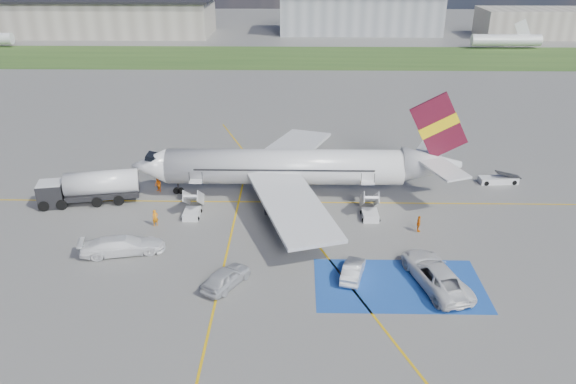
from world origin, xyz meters
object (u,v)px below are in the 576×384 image
gpu_cart (109,189)px  airliner (298,167)px  fuel_tanker (90,190)px  car_silver_a (226,277)px  van_white_b (122,243)px  van_white_a (436,271)px  belt_loader (498,180)px  car_silver_b (353,270)px

gpu_cart → airliner: bearing=-22.5°
airliner → gpu_cart: size_ratio=14.02×
fuel_tanker → car_silver_a: bearing=-55.5°
fuel_tanker → gpu_cart: (1.39, 1.81, -0.65)m
gpu_cart → van_white_b: size_ratio=0.46×
gpu_cart → van_white_a: van_white_a is taller
airliner → van_white_a: bearing=-57.1°
car_silver_a → belt_loader: bearing=-112.6°
fuel_tanker → car_silver_b: bearing=-39.7°
belt_loader → car_silver_b: size_ratio=1.12×
airliner → van_white_b: bearing=-140.4°
gpu_cart → car_silver_b: bearing=-56.3°
gpu_cart → car_silver_a: bearing=-73.5°
van_white_a → van_white_b: (-27.50, 4.49, -0.14)m
gpu_cart → car_silver_a: 23.45m
gpu_cart → belt_loader: 45.22m
airliner → van_white_b: airliner is taller
belt_loader → car_silver_a: bearing=-147.9°
fuel_tanker → car_silver_b: size_ratio=2.45×
gpu_cart → car_silver_b: (25.97, -16.25, -0.12)m
car_silver_a → van_white_a: 17.41m
airliner → car_silver_b: airliner is taller
gpu_cart → car_silver_b: 30.64m
airliner → van_white_a: airliner is taller
fuel_tanker → van_white_a: size_ratio=1.62×
car_silver_b → van_white_a: bearing=-172.4°
airliner → car_silver_a: (-5.91, -18.38, -2.54)m
fuel_tanker → car_silver_a: fuel_tanker is taller
van_white_b → airliner: bearing=-62.7°
fuel_tanker → van_white_a: (34.11, -15.30, -0.25)m
airliner → fuel_tanker: airliner is taller
fuel_tanker → van_white_b: fuel_tanker is taller
van_white_a → van_white_b: 27.87m
car_silver_a → car_silver_b: size_ratio=1.13×
van_white_a → car_silver_b: bearing=-21.6°
fuel_tanker → gpu_cart: size_ratio=4.10×
van_white_b → fuel_tanker: bearing=19.1°
belt_loader → car_silver_b: car_silver_b is taller
gpu_cart → belt_loader: size_ratio=0.53×
airliner → van_white_b: 20.91m
airliner → gpu_cart: bearing=-178.3°
gpu_cart → car_silver_b: size_ratio=0.60×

